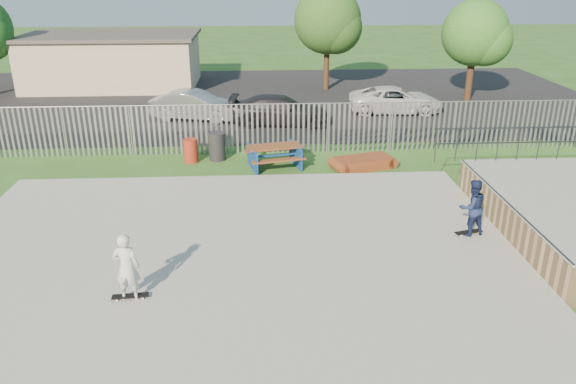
{
  "coord_description": "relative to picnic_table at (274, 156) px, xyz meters",
  "views": [
    {
      "loc": [
        0.78,
        -12.69,
        7.08
      ],
      "look_at": [
        1.61,
        2.0,
        1.1
      ],
      "focal_mm": 35.0,
      "sensor_mm": 36.0,
      "label": 1
    }
  ],
  "objects": [
    {
      "name": "trash_bin_grey",
      "position": [
        -2.18,
        1.01,
        0.11
      ],
      "size": [
        0.65,
        0.65,
        1.08
      ],
      "primitive_type": "cylinder",
      "color": "black",
      "rests_on": "ground"
    },
    {
      "name": "car_silver",
      "position": [
        -3.6,
        7.13,
        0.29
      ],
      "size": [
        4.49,
        2.43,
        1.41
      ],
      "primitive_type": "imported",
      "rotation": [
        0.0,
        0.0,
        1.34
      ],
      "color": "#BBBBC0",
      "rests_on": "parking_lot"
    },
    {
      "name": "concrete_slab",
      "position": [
        -1.39,
        -7.23,
        -0.35
      ],
      "size": [
        15.0,
        12.0,
        0.15
      ],
      "primitive_type": "cube",
      "color": "#A1A19C",
      "rests_on": "ground"
    },
    {
      "name": "building",
      "position": [
        -9.39,
        15.77,
        1.18
      ],
      "size": [
        10.4,
        6.4,
        3.2
      ],
      "color": "beige",
      "rests_on": "ground"
    },
    {
      "name": "fence",
      "position": [
        -0.39,
        -2.64,
        0.57
      ],
      "size": [
        26.04,
        16.02,
        2.0
      ],
      "color": "gray",
      "rests_on": "ground"
    },
    {
      "name": "quarter_pipe",
      "position": [
        8.1,
        -6.19,
        0.13
      ],
      "size": [
        5.5,
        7.05,
        2.19
      ],
      "color": "tan",
      "rests_on": "ground"
    },
    {
      "name": "funbox",
      "position": [
        3.31,
        -0.28,
        -0.23
      ],
      "size": [
        2.25,
        1.59,
        0.41
      ],
      "rotation": [
        0.0,
        0.0,
        0.31
      ],
      "color": "brown",
      "rests_on": "ground"
    },
    {
      "name": "car_dark",
      "position": [
        0.48,
        6.02,
        0.27
      ],
      "size": [
        4.87,
        2.37,
        1.37
      ],
      "primitive_type": "imported",
      "rotation": [
        0.0,
        0.0,
        1.47
      ],
      "color": "#232227",
      "rests_on": "parking_lot"
    },
    {
      "name": "ground",
      "position": [
        -1.39,
        -7.23,
        -0.43
      ],
      "size": [
        120.0,
        120.0,
        0.0
      ],
      "primitive_type": "plane",
      "color": "#325A1F",
      "rests_on": "ground"
    },
    {
      "name": "parking_lot",
      "position": [
        -1.39,
        11.77,
        -0.42
      ],
      "size": [
        40.0,
        18.0,
        0.02
      ],
      "primitive_type": "cube",
      "color": "black",
      "rests_on": "ground"
    },
    {
      "name": "tree_mid",
      "position": [
        3.62,
        13.96,
        3.63
      ],
      "size": [
        3.91,
        3.91,
        6.04
      ],
      "color": "#422E1A",
      "rests_on": "ground"
    },
    {
      "name": "trash_bin_red",
      "position": [
        -3.18,
        0.79,
        0.02
      ],
      "size": [
        0.54,
        0.54,
        0.91
      ],
      "primitive_type": "cylinder",
      "color": "maroon",
      "rests_on": "ground"
    },
    {
      "name": "skateboard_a",
      "position": [
        5.17,
        -6.26,
        -0.24
      ],
      "size": [
        0.82,
        0.39,
        0.08
      ],
      "rotation": [
        0.0,
        0.0,
        0.24
      ],
      "color": "black",
      "rests_on": "concrete_slab"
    },
    {
      "name": "skateboard_b",
      "position": [
        -3.53,
        -9.01,
        -0.24
      ],
      "size": [
        0.81,
        0.27,
        0.08
      ],
      "rotation": [
        0.0,
        0.0,
        0.09
      ],
      "color": "black",
      "rests_on": "concrete_slab"
    },
    {
      "name": "skater_navy",
      "position": [
        5.17,
        -6.26,
        0.52
      ],
      "size": [
        0.9,
        0.78,
        1.6
      ],
      "primitive_type": "imported",
      "rotation": [
        0.0,
        0.0,
        3.39
      ],
      "color": "#162245",
      "rests_on": "concrete_slab"
    },
    {
      "name": "car_white",
      "position": [
        6.48,
        8.01,
        0.24
      ],
      "size": [
        4.84,
        2.47,
        1.31
      ],
      "primitive_type": "imported",
      "rotation": [
        0.0,
        0.0,
        1.51
      ],
      "color": "silver",
      "rests_on": "parking_lot"
    },
    {
      "name": "picnic_table",
      "position": [
        0.0,
        0.0,
        0.0
      ],
      "size": [
        2.31,
        2.05,
        0.84
      ],
      "rotation": [
        0.0,
        0.0,
        0.22
      ],
      "color": "brown",
      "rests_on": "ground"
    },
    {
      "name": "tree_right",
      "position": [
        11.19,
        10.58,
        3.24
      ],
      "size": [
        3.53,
        3.53,
        5.45
      ],
      "color": "#422B1A",
      "rests_on": "ground"
    },
    {
      "name": "skater_white",
      "position": [
        -3.53,
        -9.01,
        0.52
      ],
      "size": [
        0.62,
        0.43,
        1.6
      ],
      "primitive_type": "imported",
      "rotation": [
        0.0,
        0.0,
        3.05
      ],
      "color": "silver",
      "rests_on": "concrete_slab"
    }
  ]
}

